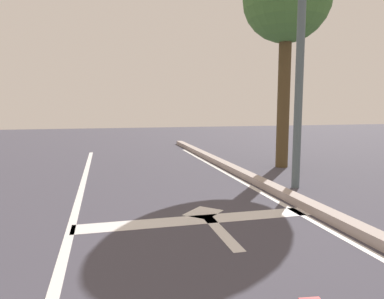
% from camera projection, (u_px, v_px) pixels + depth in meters
% --- Properties ---
extents(stop_bar, '(3.55, 0.40, 0.01)m').
position_uv_depth(stop_bar, '(197.00, 220.00, 5.17)').
color(stop_bar, silver).
rests_on(stop_bar, ground).
extents(lane_arrow_stem, '(0.16, 1.40, 0.01)m').
position_uv_depth(lane_arrow_stem, '(221.00, 231.00, 4.70)').
color(lane_arrow_stem, silver).
rests_on(lane_arrow_stem, ground).
extents(lane_arrow_head, '(0.71, 0.71, 0.01)m').
position_uv_depth(lane_arrow_head, '(203.00, 213.00, 5.52)').
color(lane_arrow_head, silver).
rests_on(lane_arrow_head, ground).
extents(roadside_tree, '(2.30, 2.30, 5.61)m').
position_uv_depth(roadside_tree, '(287.00, 1.00, 9.12)').
color(roadside_tree, '#503F23').
rests_on(roadside_tree, ground).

